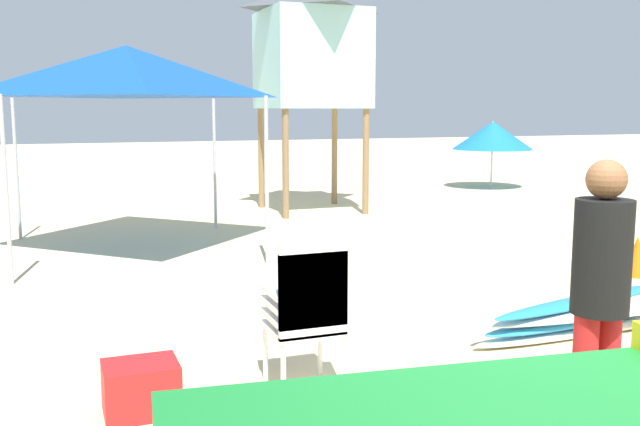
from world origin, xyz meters
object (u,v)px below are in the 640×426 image
(lifeguard_tower, at_px, (312,47))
(popup_canopy, at_px, (127,71))
(stacked_plastic_chairs, at_px, (307,302))
(cooler_box, at_px, (141,388))
(lifeguard_near_center, at_px, (600,287))
(beach_umbrella_left, at_px, (493,135))
(traffic_cone_near, at_px, (637,256))
(surfboard_pile, at_px, (588,317))

(lifeguard_tower, bearing_deg, popup_canopy, -142.39)
(stacked_plastic_chairs, height_order, cooler_box, stacked_plastic_chairs)
(stacked_plastic_chairs, relative_size, lifeguard_near_center, 0.66)
(lifeguard_near_center, xyz_separation_m, beach_umbrella_left, (7.39, 12.01, 0.33))
(traffic_cone_near, bearing_deg, beach_umbrella_left, 66.22)
(lifeguard_near_center, xyz_separation_m, lifeguard_tower, (1.85, 9.81, 2.12))
(lifeguard_tower, bearing_deg, surfboard_pile, -92.62)
(surfboard_pile, relative_size, popup_canopy, 0.82)
(stacked_plastic_chairs, bearing_deg, cooler_box, 176.48)
(lifeguard_tower, distance_m, cooler_box, 9.83)
(surfboard_pile, height_order, beach_umbrella_left, beach_umbrella_left)
(stacked_plastic_chairs, height_order, beach_umbrella_left, beach_umbrella_left)
(stacked_plastic_chairs, relative_size, beach_umbrella_left, 0.57)
(popup_canopy, distance_m, lifeguard_tower, 4.68)
(stacked_plastic_chairs, relative_size, lifeguard_tower, 0.26)
(stacked_plastic_chairs, bearing_deg, lifeguard_tower, 69.77)
(stacked_plastic_chairs, relative_size, popup_canopy, 0.36)
(lifeguard_near_center, relative_size, traffic_cone_near, 3.58)
(beach_umbrella_left, distance_m, cooler_box, 14.44)
(popup_canopy, distance_m, cooler_box, 6.03)
(stacked_plastic_chairs, xyz_separation_m, lifeguard_tower, (3.11, 8.45, 2.44))
(surfboard_pile, bearing_deg, lifeguard_near_center, -130.27)
(lifeguard_near_center, xyz_separation_m, popup_canopy, (-1.82, 6.98, 1.48))
(stacked_plastic_chairs, relative_size, surfboard_pile, 0.45)
(lifeguard_tower, relative_size, cooler_box, 8.88)
(stacked_plastic_chairs, height_order, popup_canopy, popup_canopy)
(surfboard_pile, distance_m, lifeguard_tower, 8.59)
(beach_umbrella_left, bearing_deg, lifeguard_near_center, -121.61)
(lifeguard_tower, xyz_separation_m, beach_umbrella_left, (5.54, 2.19, -1.79))
(beach_umbrella_left, height_order, cooler_box, beach_umbrella_left)
(stacked_plastic_chairs, distance_m, traffic_cone_near, 5.23)
(lifeguard_near_center, xyz_separation_m, traffic_cone_near, (3.56, 3.33, -0.73))
(surfboard_pile, xyz_separation_m, cooler_box, (-3.86, -0.32, 0.01))
(traffic_cone_near, bearing_deg, cooler_box, -162.31)
(lifeguard_near_center, relative_size, lifeguard_tower, 0.40)
(lifeguard_near_center, distance_m, popup_canopy, 7.37)
(beach_umbrella_left, bearing_deg, popup_canopy, -151.39)
(cooler_box, bearing_deg, lifeguard_tower, 63.22)
(stacked_plastic_chairs, bearing_deg, lifeguard_near_center, -47.25)
(popup_canopy, bearing_deg, surfboard_pile, -57.72)
(stacked_plastic_chairs, distance_m, beach_umbrella_left, 13.73)
(lifeguard_tower, height_order, traffic_cone_near, lifeguard_tower)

